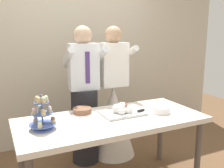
# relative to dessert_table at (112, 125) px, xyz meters

# --- Properties ---
(rear_wall) EXTENTS (5.20, 0.10, 2.90)m
(rear_wall) POSITION_rel_dessert_table_xyz_m (0.00, 1.44, 0.75)
(rear_wall) COLOR beige
(rear_wall) RESTS_ON ground_plane
(dessert_table) EXTENTS (1.80, 0.80, 0.78)m
(dessert_table) POSITION_rel_dessert_table_xyz_m (0.00, 0.00, 0.00)
(dessert_table) COLOR silver
(dessert_table) RESTS_ON ground_plane
(cupcake_stand) EXTENTS (0.23, 0.23, 0.31)m
(cupcake_stand) POSITION_rel_dessert_table_xyz_m (-0.65, -0.00, 0.21)
(cupcake_stand) COLOR #4C66B2
(cupcake_stand) RESTS_ON dessert_table
(main_cake_tray) EXTENTS (0.43, 0.31, 0.13)m
(main_cake_tray) POSITION_rel_dessert_table_xyz_m (0.14, 0.06, 0.11)
(main_cake_tray) COLOR silver
(main_cake_tray) RESTS_ON dessert_table
(plate_stack) EXTENTS (0.18, 0.18, 0.07)m
(plate_stack) POSITION_rel_dessert_table_xyz_m (0.52, -0.08, 0.11)
(plate_stack) COLOR white
(plate_stack) RESTS_ON dessert_table
(round_cake) EXTENTS (0.24, 0.24, 0.06)m
(round_cake) POSITION_rel_dessert_table_xyz_m (-0.22, 0.24, 0.10)
(round_cake) COLOR white
(round_cake) RESTS_ON dessert_table
(person_groom) EXTENTS (0.50, 0.53, 1.66)m
(person_groom) POSITION_rel_dessert_table_xyz_m (-0.03, 0.69, 0.05)
(person_groom) COLOR #232328
(person_groom) RESTS_ON ground_plane
(person_bride) EXTENTS (0.56, 0.56, 1.66)m
(person_bride) POSITION_rel_dessert_table_xyz_m (0.36, 0.71, -0.12)
(person_bride) COLOR white
(person_bride) RESTS_ON ground_plane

